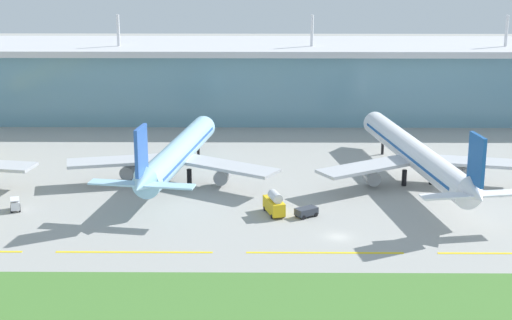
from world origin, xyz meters
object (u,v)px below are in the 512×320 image
object	(u,v)px
airliner_far_middle	(417,155)
fuel_truck	(274,204)
airliner_near_middle	(177,155)
pushback_tug	(306,211)
baggage_cart	(15,204)

from	to	relation	value
airliner_far_middle	fuel_truck	size ratio (longest dim) A/B	9.37
airliner_near_middle	airliner_far_middle	world-z (taller)	same
pushback_tug	fuel_truck	bearing A→B (deg)	168.23
baggage_cart	pushback_tug	xyz separation A→B (m)	(59.23, -3.36, -0.16)
airliner_far_middle	fuel_truck	world-z (taller)	airliner_far_middle
airliner_near_middle	fuel_truck	distance (m)	31.00
airliner_far_middle	baggage_cart	bearing A→B (deg)	-167.09
airliner_near_middle	fuel_truck	size ratio (longest dim) A/B	7.90
fuel_truck	baggage_cart	distance (m)	52.90
baggage_cart	pushback_tug	size ratio (longest dim) A/B	0.80
airliner_far_middle	pushback_tug	xyz separation A→B (m)	(-25.77, -22.84, -5.36)
airliner_near_middle	fuel_truck	world-z (taller)	airliner_near_middle
fuel_truck	pushback_tug	xyz separation A→B (m)	(6.38, -1.33, -1.16)
airliner_far_middle	fuel_truck	distance (m)	38.91
airliner_far_middle	pushback_tug	size ratio (longest dim) A/B	14.37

